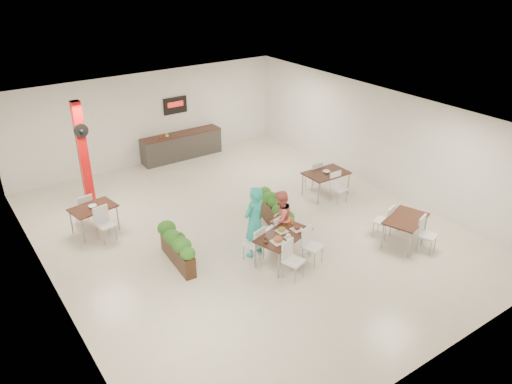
# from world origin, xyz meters

# --- Properties ---
(ground) EXTENTS (12.00, 12.00, 0.00)m
(ground) POSITION_xyz_m (0.00, 0.00, 0.00)
(ground) COLOR beige
(ground) RESTS_ON ground
(room_shell) EXTENTS (10.10, 12.10, 3.22)m
(room_shell) POSITION_xyz_m (0.00, 0.00, 2.01)
(room_shell) COLOR white
(room_shell) RESTS_ON ground
(red_column) EXTENTS (0.40, 0.41, 3.20)m
(red_column) POSITION_xyz_m (-3.00, 3.79, 1.64)
(red_column) COLOR red
(red_column) RESTS_ON ground
(service_counter) EXTENTS (3.00, 0.64, 2.20)m
(service_counter) POSITION_xyz_m (1.00, 5.65, 0.49)
(service_counter) COLOR #302D2A
(service_counter) RESTS_ON ground
(main_table) EXTENTS (1.63, 1.90, 0.92)m
(main_table) POSITION_xyz_m (-0.10, -1.82, 0.64)
(main_table) COLOR black
(main_table) RESTS_ON ground
(diner_man) EXTENTS (0.78, 0.62, 1.86)m
(diner_man) POSITION_xyz_m (-0.49, -1.16, 0.93)
(diner_man) COLOR #28AEA4
(diner_man) RESTS_ON ground
(diner_woman) EXTENTS (0.87, 0.76, 1.52)m
(diner_woman) POSITION_xyz_m (0.31, -1.16, 0.76)
(diner_woman) COLOR #F4756C
(diner_woman) RESTS_ON ground
(planter_left) EXTENTS (0.50, 1.70, 0.88)m
(planter_left) POSITION_xyz_m (-2.24, -0.42, 0.48)
(planter_left) COLOR black
(planter_left) RESTS_ON ground
(planter_right) EXTENTS (0.77, 1.89, 1.01)m
(planter_right) POSITION_xyz_m (0.77, -0.33, 0.50)
(planter_right) COLOR black
(planter_right) RESTS_ON ground
(side_table_a) EXTENTS (1.26, 1.67, 0.92)m
(side_table_a) POSITION_xyz_m (-3.39, 2.20, 0.63)
(side_table_a) COLOR black
(side_table_a) RESTS_ON ground
(side_table_b) EXTENTS (1.34, 1.63, 0.92)m
(side_table_b) POSITION_xyz_m (3.25, 0.37, 0.64)
(side_table_b) COLOR black
(side_table_b) RESTS_ON ground
(side_table_c) EXTENTS (1.43, 1.67, 0.92)m
(side_table_c) POSITION_xyz_m (2.98, -2.95, 0.63)
(side_table_c) COLOR black
(side_table_c) RESTS_ON ground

